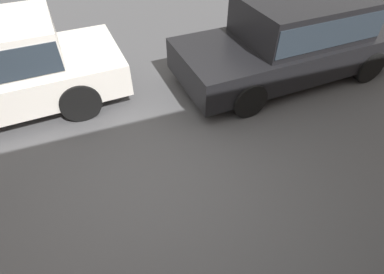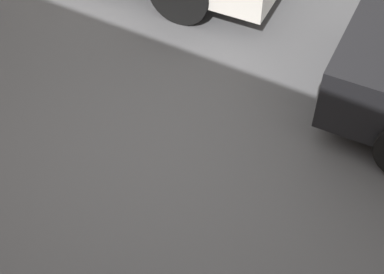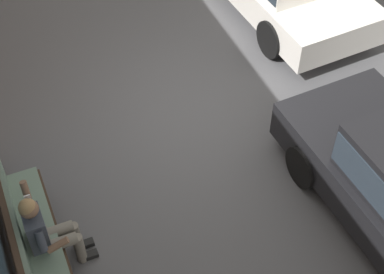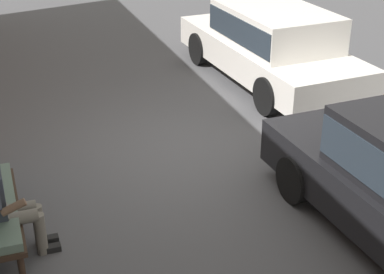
# 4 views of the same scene
# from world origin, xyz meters

# --- Properties ---
(ground_plane) EXTENTS (60.00, 60.00, 0.00)m
(ground_plane) POSITION_xyz_m (0.00, 0.00, 0.00)
(ground_plane) COLOR #4C4C4F
(bench) EXTENTS (1.85, 0.55, 1.01)m
(bench) POSITION_xyz_m (-1.54, 2.90, 0.58)
(bench) COLOR #332319
(bench) RESTS_ON ground_plane
(person_on_phone) EXTENTS (0.73, 0.74, 1.35)m
(person_on_phone) POSITION_xyz_m (-1.79, 2.67, 0.71)
(person_on_phone) COLOR #6B665B
(person_on_phone) RESTS_ON ground_plane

